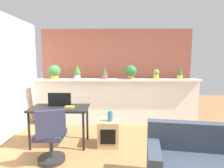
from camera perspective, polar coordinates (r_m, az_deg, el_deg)
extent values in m
plane|color=#9E7042|center=(3.20, 1.79, -23.95)|extent=(12.00, 12.00, 0.00)
cube|color=white|center=(4.86, 1.33, -5.62)|extent=(4.15, 0.16, 1.14)
cube|color=white|center=(4.72, 1.36, 1.25)|extent=(4.15, 0.33, 0.04)
cube|color=#9E5442|center=(5.35, 1.27, 2.97)|extent=(4.15, 0.10, 2.50)
cylinder|color=gold|center=(4.92, -16.99, 1.96)|extent=(0.18, 0.18, 0.09)
sphere|color=#3D843D|center=(4.91, -17.06, 3.81)|extent=(0.30, 0.30, 0.30)
cylinder|color=silver|center=(4.81, -10.43, 2.07)|extent=(0.15, 0.15, 0.10)
sphere|color=#3D843D|center=(4.80, -10.45, 3.23)|extent=(0.16, 0.16, 0.16)
cone|color=#3D843D|center=(4.80, -10.49, 4.70)|extent=(0.14, 0.14, 0.18)
cylinder|color=#B7474C|center=(4.74, -2.23, 2.11)|extent=(0.14, 0.14, 0.10)
cone|color=#2D7033|center=(4.73, -2.24, 3.98)|extent=(0.14, 0.14, 0.22)
cylinder|color=#C66B42|center=(4.70, 5.67, 2.03)|extent=(0.16, 0.16, 0.10)
sphere|color=#2D7033|center=(4.69, 5.70, 3.97)|extent=(0.30, 0.30, 0.30)
cylinder|color=gold|center=(4.81, 13.21, 2.11)|extent=(0.14, 0.14, 0.12)
sphere|color=#669E4C|center=(4.80, 13.25, 3.48)|extent=(0.15, 0.15, 0.15)
cylinder|color=gold|center=(4.99, 19.83, 1.96)|extent=(0.13, 0.13, 0.10)
sphere|color=#2D7033|center=(4.99, 19.87, 2.95)|extent=(0.12, 0.12, 0.12)
cone|color=#2D7033|center=(4.98, 19.93, 4.26)|extent=(0.10, 0.10, 0.18)
cylinder|color=black|center=(3.87, -23.83, -13.03)|extent=(0.04, 0.04, 0.71)
cylinder|color=black|center=(3.58, -8.63, -14.11)|extent=(0.04, 0.04, 0.71)
cylinder|color=black|center=(4.30, -21.04, -10.82)|extent=(0.04, 0.04, 0.71)
cylinder|color=black|center=(4.05, -7.48, -11.53)|extent=(0.04, 0.04, 0.71)
cube|color=black|center=(3.81, -15.64, -7.06)|extent=(1.10, 0.60, 0.04)
cube|color=black|center=(3.85, -15.61, -4.56)|extent=(0.45, 0.04, 0.27)
cylinder|color=#262628|center=(3.49, -17.80, -20.81)|extent=(0.44, 0.44, 0.07)
cylinder|color=#333333|center=(3.40, -17.94, -17.76)|extent=(0.06, 0.06, 0.34)
cube|color=#2D334C|center=(3.31, -18.09, -14.46)|extent=(0.44, 0.44, 0.08)
cube|color=#2D334C|center=(3.05, -18.10, -11.39)|extent=(0.44, 0.23, 0.42)
cube|color=tan|center=(3.78, -1.15, -14.53)|extent=(0.40, 0.40, 0.50)
cube|color=black|center=(3.61, -1.25, -15.65)|extent=(0.28, 0.04, 0.28)
cylinder|color=teal|center=(3.63, -0.53, -9.65)|extent=(0.10, 0.10, 0.20)
cube|color=gold|center=(3.68, -12.73, -6.86)|extent=(0.17, 0.12, 0.04)
cube|color=#333D4C|center=(2.99, 26.27, -14.19)|extent=(1.57, 0.40, 0.40)
cube|color=#333D4C|center=(2.65, 12.57, -19.30)|extent=(0.28, 0.78, 0.16)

